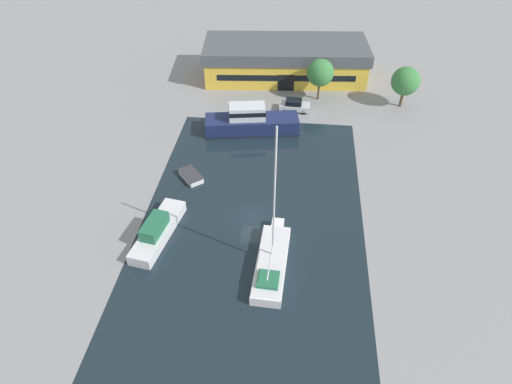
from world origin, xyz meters
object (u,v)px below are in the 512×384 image
(warehouse_building, at_px, (285,60))
(small_dinghy, at_px, (191,176))
(quay_tree_near_building, at_px, (320,73))
(cabin_boat, at_px, (157,230))
(motor_cruiser, at_px, (251,122))
(quay_tree_by_water, at_px, (405,81))
(sailboat_moored, at_px, (272,261))
(parked_car, at_px, (294,105))

(warehouse_building, relative_size, small_dinghy, 7.20)
(quay_tree_near_building, height_order, small_dinghy, quay_tree_near_building)
(small_dinghy, bearing_deg, quay_tree_near_building, -164.88)
(warehouse_building, xyz_separation_m, quay_tree_near_building, (5.19, -6.92, 1.36))
(quay_tree_near_building, height_order, cabin_boat, quay_tree_near_building)
(warehouse_building, relative_size, motor_cruiser, 2.05)
(quay_tree_by_water, relative_size, cabin_boat, 0.65)
(small_dinghy, distance_m, cabin_boat, 9.47)
(quay_tree_near_building, height_order, quay_tree_by_water, quay_tree_near_building)
(warehouse_building, height_order, motor_cruiser, warehouse_building)
(small_dinghy, xyz_separation_m, cabin_boat, (-1.22, -9.38, 0.48))
(sailboat_moored, distance_m, small_dinghy, 15.65)
(warehouse_building, bearing_deg, motor_cruiser, -106.76)
(sailboat_moored, height_order, small_dinghy, sailboat_moored)
(warehouse_building, xyz_separation_m, sailboat_moored, (1.02, -39.20, -2.02))
(sailboat_moored, bearing_deg, cabin_boat, 169.47)
(parked_car, relative_size, sailboat_moored, 0.29)
(parked_car, xyz_separation_m, cabin_boat, (-12.16, -25.90, 0.01))
(quay_tree_near_building, xyz_separation_m, quay_tree_by_water, (11.53, -0.89, -0.26))
(warehouse_building, height_order, quay_tree_near_building, quay_tree_near_building)
(motor_cruiser, xyz_separation_m, small_dinghy, (-5.56, -10.69, -1.00))
(warehouse_building, distance_m, parked_car, 11.00)
(motor_cruiser, xyz_separation_m, cabin_boat, (-6.78, -20.07, -0.52))
(warehouse_building, bearing_deg, quay_tree_by_water, -29.94)
(warehouse_building, bearing_deg, parked_car, -84.74)
(warehouse_building, relative_size, quay_tree_near_building, 4.27)
(sailboat_moored, distance_m, motor_cruiser, 23.13)
(sailboat_moored, bearing_deg, small_dinghy, 132.50)
(small_dinghy, bearing_deg, parked_car, -163.35)
(quay_tree_by_water, height_order, small_dinghy, quay_tree_by_water)
(quay_tree_by_water, bearing_deg, warehouse_building, 154.96)
(warehouse_building, height_order, quay_tree_by_water, quay_tree_by_water)
(quay_tree_by_water, relative_size, sailboat_moored, 0.40)
(parked_car, relative_size, small_dinghy, 1.20)
(motor_cruiser, relative_size, cabin_boat, 1.41)
(small_dinghy, bearing_deg, quay_tree_by_water, 177.14)
(quay_tree_near_building, distance_m, sailboat_moored, 32.72)
(warehouse_building, xyz_separation_m, small_dinghy, (-9.02, -27.20, -2.32))
(warehouse_building, relative_size, sailboat_moored, 1.75)
(warehouse_building, height_order, cabin_boat, warehouse_building)
(quay_tree_near_building, xyz_separation_m, sailboat_moored, (-4.17, -32.27, -3.38))
(quay_tree_by_water, relative_size, parked_car, 1.36)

